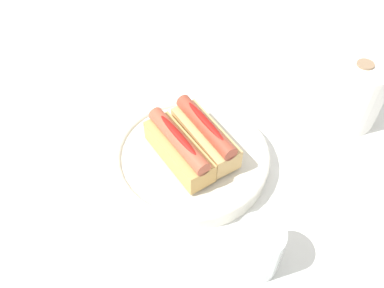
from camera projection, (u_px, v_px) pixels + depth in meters
ground_plane at (199, 166)px, 0.74m from camera, size 2.40×2.40×0.00m
serving_bowl at (192, 158)px, 0.72m from camera, size 0.27×0.27×0.04m
hotdog_front at (179, 148)px, 0.68m from camera, size 0.15×0.07×0.06m
hotdog_back at (205, 134)px, 0.70m from camera, size 0.15×0.06×0.06m
water_glass at (258, 250)px, 0.58m from camera, size 0.07×0.07×0.09m
paper_towel_roll at (354, 93)px, 0.77m from camera, size 0.11×0.11×0.13m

